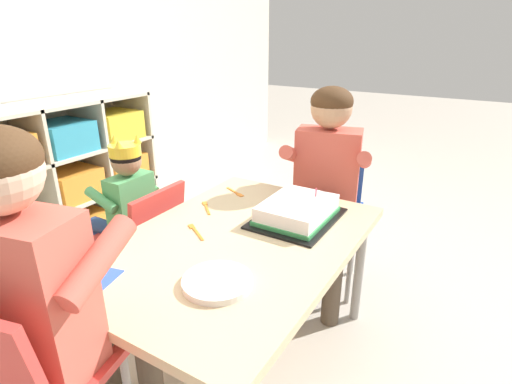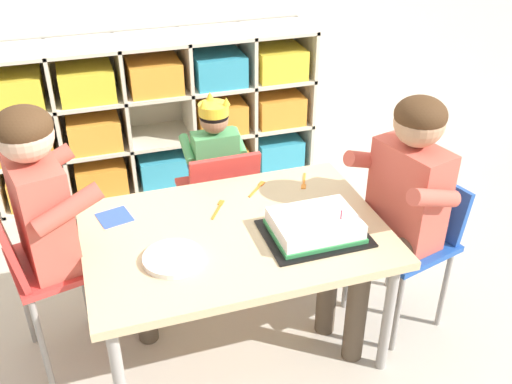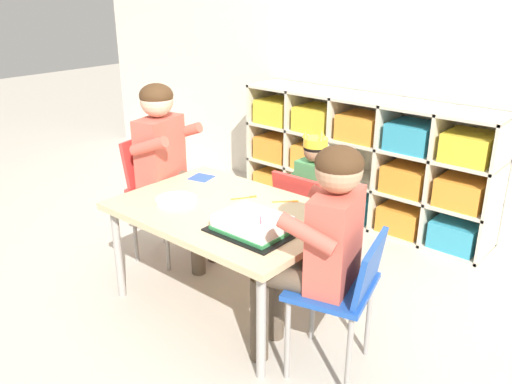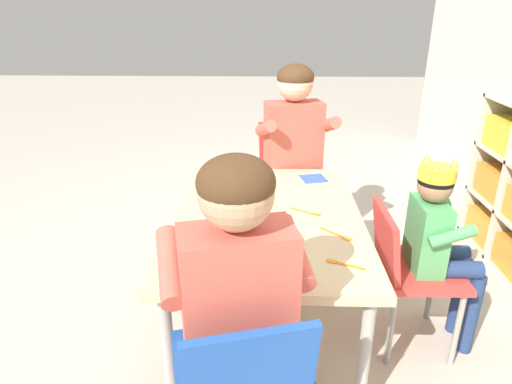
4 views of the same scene
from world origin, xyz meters
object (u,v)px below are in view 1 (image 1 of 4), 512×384
classroom_chair_adult_side (28,377)px  fork_beside_plate_stack (196,231)px  birthday_cake_on_tray (297,212)px  activity_table (235,251)px  adult_helper_seated (48,281)px  paper_plate_stack (217,282)px  classroom_chair_guest_side (326,207)px  classroom_chair_blue (145,235)px  fork_by_napkin (236,192)px  child_with_crown (125,202)px  guest_at_table_side (325,174)px  fork_at_table_front_edge (206,207)px

classroom_chair_adult_side → fork_beside_plate_stack: bearing=-99.9°
classroom_chair_adult_side → birthday_cake_on_tray: bearing=-116.8°
activity_table → adult_helper_seated: size_ratio=1.03×
birthday_cake_on_tray → paper_plate_stack: size_ratio=1.77×
classroom_chair_adult_side → classroom_chair_guest_side: size_ratio=1.15×
classroom_chair_blue → fork_beside_plate_stack: (-0.11, -0.41, 0.18)m
fork_by_napkin → child_with_crown: bearing=59.2°
guest_at_table_side → classroom_chair_guest_side: bearing=90.0°
guest_at_table_side → fork_by_napkin: (-0.24, 0.35, -0.08)m
classroom_chair_blue → classroom_chair_guest_side: classroom_chair_guest_side is taller
classroom_chair_adult_side → fork_beside_plate_stack: size_ratio=5.89×
birthday_cake_on_tray → activity_table: bearing=157.0°
guest_at_table_side → birthday_cake_on_tray: bearing=-100.6°
birthday_cake_on_tray → paper_plate_stack: 0.53m
guest_at_table_side → paper_plate_stack: guest_at_table_side is taller
activity_table → fork_at_table_front_edge: fork_at_table_front_edge is taller
activity_table → birthday_cake_on_tray: 0.31m
classroom_chair_guest_side → paper_plate_stack: classroom_chair_guest_side is taller
classroom_chair_blue → classroom_chair_adult_side: size_ratio=0.82×
guest_at_table_side → birthday_cake_on_tray: (-0.35, -0.03, -0.05)m
classroom_chair_guest_side → fork_by_napkin: (-0.35, 0.32, 0.14)m
child_with_crown → fork_at_table_front_edge: (0.09, -0.41, 0.03)m
classroom_chair_guest_side → guest_at_table_side: size_ratio=0.64×
classroom_chair_blue → fork_by_napkin: (0.29, -0.32, 0.18)m
classroom_chair_adult_side → guest_at_table_side: 1.38m
guest_at_table_side → classroom_chair_blue: bearing=-155.7°
classroom_chair_adult_side → fork_beside_plate_stack: (0.70, 0.04, 0.08)m
activity_table → birthday_cake_on_tray: bearing=-23.0°
activity_table → child_with_crown: 0.69m
classroom_chair_adult_side → adult_helper_seated: (0.11, 0.03, 0.20)m
activity_table → fork_beside_plate_stack: fork_beside_plate_stack is taller
child_with_crown → paper_plate_stack: bearing=65.8°
paper_plate_stack → fork_by_napkin: paper_plate_stack is taller
classroom_chair_guest_side → fork_by_napkin: bearing=-146.7°
child_with_crown → birthday_cake_on_tray: size_ratio=2.22×
activity_table → classroom_chair_adult_side: (-0.72, 0.12, -0.03)m
paper_plate_stack → fork_at_table_front_edge: size_ratio=1.92×
classroom_chair_adult_side → fork_beside_plate_stack: classroom_chair_adult_side is taller
classroom_chair_blue → birthday_cake_on_tray: (0.18, -0.69, 0.21)m
fork_beside_plate_stack → classroom_chair_blue: bearing=-162.3°
fork_beside_plate_stack → classroom_chair_guest_side: bearing=106.0°
classroom_chair_adult_side → guest_at_table_side: size_ratio=0.73×
child_with_crown → birthday_cake_on_tray: bearing=102.5°
adult_helper_seated → fork_by_napkin: (0.99, 0.10, -0.12)m
classroom_chair_adult_side → classroom_chair_guest_side: 1.47m
paper_plate_stack → adult_helper_seated: bearing=143.1°
classroom_chair_guest_side → guest_at_table_side: (-0.11, -0.03, 0.22)m
child_with_crown → adult_helper_seated: size_ratio=0.77×
fork_beside_plate_stack → birthday_cake_on_tray: bearing=79.1°
birthday_cake_on_tray → child_with_crown: bearing=103.1°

